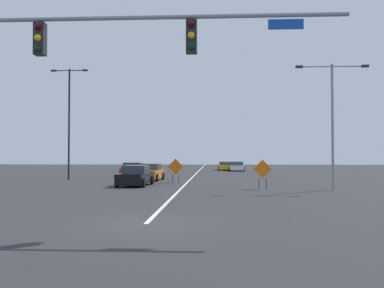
% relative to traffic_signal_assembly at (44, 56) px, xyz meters
% --- Properties ---
extents(ground, '(174.66, 174.66, 0.00)m').
position_rel_traffic_signal_assembly_xyz_m(ground, '(3.32, 0.01, -5.35)').
color(ground, '#2D2D30').
extents(road_centre_stripe, '(0.16, 97.03, 0.01)m').
position_rel_traffic_signal_assembly_xyz_m(road_centre_stripe, '(3.32, 48.53, -5.35)').
color(road_centre_stripe, white).
rests_on(road_centre_stripe, ground).
extents(traffic_signal_assembly, '(14.78, 0.44, 7.07)m').
position_rel_traffic_signal_assembly_xyz_m(traffic_signal_assembly, '(0.00, 0.00, 0.00)').
color(traffic_signal_assembly, gray).
rests_on(traffic_signal_assembly, ground).
extents(street_lamp_far_left, '(3.30, 0.24, 9.86)m').
position_rel_traffic_signal_assembly_xyz_m(street_lamp_far_left, '(-7.35, 23.04, 0.34)').
color(street_lamp_far_left, black).
rests_on(street_lamp_far_left, ground).
extents(street_lamp_near_right, '(4.54, 0.24, 7.93)m').
position_rel_traffic_signal_assembly_xyz_m(street_lamp_near_right, '(12.92, 13.50, -0.56)').
color(street_lamp_near_right, gray).
rests_on(street_lamp_near_right, ground).
extents(construction_sign_right_shoulder, '(1.26, 0.29, 1.91)m').
position_rel_traffic_signal_assembly_xyz_m(construction_sign_right_shoulder, '(2.40, 20.10, -4.16)').
color(construction_sign_right_shoulder, orange).
rests_on(construction_sign_right_shoulder, ground).
extents(construction_sign_median_near, '(1.18, 0.22, 1.89)m').
position_rel_traffic_signal_assembly_xyz_m(construction_sign_median_near, '(8.58, 13.91, -4.16)').
color(construction_sign_median_near, orange).
rests_on(construction_sign_median_near, ground).
extents(car_white_passing, '(2.17, 4.43, 1.32)m').
position_rel_traffic_signal_assembly_xyz_m(car_white_passing, '(8.62, 45.50, -4.72)').
color(car_white_passing, white).
rests_on(car_white_passing, ground).
extents(car_yellow_far, '(2.16, 4.54, 1.26)m').
position_rel_traffic_signal_assembly_xyz_m(car_yellow_far, '(7.10, 48.65, -4.74)').
color(car_yellow_far, gold).
rests_on(car_yellow_far, ground).
extents(car_black_mid, '(2.19, 4.46, 1.45)m').
position_rel_traffic_signal_assembly_xyz_m(car_black_mid, '(-0.13, 16.41, -4.68)').
color(car_black_mid, black).
rests_on(car_black_mid, ground).
extents(car_red_approaching, '(2.22, 4.43, 1.43)m').
position_rel_traffic_signal_assembly_xyz_m(car_red_approaching, '(-3.02, 30.19, -4.68)').
color(car_red_approaching, red).
rests_on(car_red_approaching, ground).
extents(car_orange_distant, '(2.09, 4.48, 1.45)m').
position_rel_traffic_signal_assembly_xyz_m(car_orange_distant, '(-0.07, 22.89, -4.68)').
color(car_orange_distant, orange).
rests_on(car_orange_distant, ground).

